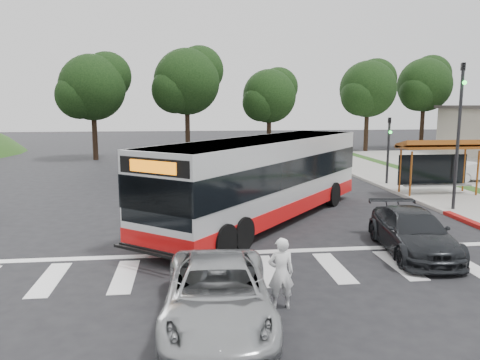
{
  "coord_description": "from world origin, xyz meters",
  "views": [
    {
      "loc": [
        -2.27,
        -17.68,
        4.7
      ],
      "look_at": [
        0.0,
        1.53,
        1.6
      ],
      "focal_mm": 35.0,
      "sensor_mm": 36.0,
      "label": 1
    }
  ],
  "objects": [
    {
      "name": "tree_ne_a",
      "position": [
        16.08,
        28.06,
        6.39
      ],
      "size": [
        6.16,
        5.74,
        9.3
      ],
      "color": "black",
      "rests_on": "parking_lot"
    },
    {
      "name": "pedestrian",
      "position": [
        -0.11,
        -7.5,
        0.85
      ],
      "size": [
        0.62,
        0.41,
        1.7
      ],
      "primitive_type": "imported",
      "rotation": [
        0.0,
        0.0,
        3.14
      ],
      "color": "white",
      "rests_on": "ground"
    },
    {
      "name": "bus_shelter",
      "position": [
        10.8,
        5.1,
        2.35
      ],
      "size": [
        4.2,
        1.6,
        2.86
      ],
      "color": "brown",
      "rests_on": "sidewalk_east"
    },
    {
      "name": "transit_bus",
      "position": [
        0.93,
        0.83,
        1.69
      ],
      "size": [
        10.42,
        11.95,
        3.38
      ],
      "primitive_type": null,
      "rotation": [
        0.0,
        0.0,
        -0.68
      ],
      "color": "silver",
      "rests_on": "ground"
    },
    {
      "name": "traffic_signal_ne_short",
      "position": [
        9.6,
        8.49,
        2.48
      ],
      "size": [
        0.18,
        0.37,
        4.0
      ],
      "color": "black",
      "rests_on": "ground"
    },
    {
      "name": "silver_suv_south",
      "position": [
        -1.62,
        -8.16,
        0.69
      ],
      "size": [
        2.56,
        5.09,
        1.38
      ],
      "primitive_type": "imported",
      "rotation": [
        0.0,
        0.0,
        -0.05
      ],
      "color": "#A3A6A8",
      "rests_on": "ground"
    },
    {
      "name": "parked_car_1",
      "position": [
        15.5,
        8.86,
        0.67
      ],
      "size": [
        3.51,
        1.37,
        1.14
      ],
      "primitive_type": "imported",
      "rotation": [
        0.0,
        0.0,
        1.62
      ],
      "color": "white",
      "rests_on": "parking_lot"
    },
    {
      "name": "crosswalk_ladder",
      "position": [
        0.0,
        -5.0,
        0.01
      ],
      "size": [
        18.0,
        2.6,
        0.01
      ],
      "primitive_type": "cube",
      "color": "silver",
      "rests_on": "ground"
    },
    {
      "name": "tree_ne_b",
      "position": [
        23.08,
        30.06,
        6.92
      ],
      "size": [
        6.16,
        5.74,
        10.02
      ],
      "color": "black",
      "rests_on": "ground"
    },
    {
      "name": "tree_north_c",
      "position": [
        -9.92,
        24.06,
        6.29
      ],
      "size": [
        6.16,
        5.74,
        9.3
      ],
      "color": "black",
      "rests_on": "ground"
    },
    {
      "name": "sidewalk_east",
      "position": [
        11.0,
        8.0,
        0.06
      ],
      "size": [
        4.0,
        40.0,
        0.12
      ],
      "primitive_type": "cube",
      "color": "gray",
      "rests_on": "ground"
    },
    {
      "name": "dark_sedan",
      "position": [
        4.93,
        -3.94,
        0.69
      ],
      "size": [
        2.49,
        4.94,
        1.37
      ],
      "primitive_type": "imported",
      "rotation": [
        0.0,
        0.0,
        -0.12
      ],
      "color": "black",
      "rests_on": "ground"
    },
    {
      "name": "traffic_signal_ne_tall",
      "position": [
        9.6,
        1.49,
        3.88
      ],
      "size": [
        0.18,
        0.37,
        6.5
      ],
      "color": "black",
      "rests_on": "ground"
    },
    {
      "name": "tree_north_a",
      "position": [
        -1.92,
        26.07,
        6.92
      ],
      "size": [
        6.6,
        6.15,
        10.17
      ],
      "color": "black",
      "rests_on": "ground"
    },
    {
      "name": "ground",
      "position": [
        0.0,
        0.0,
        0.0
      ],
      "size": [
        140.0,
        140.0,
        0.0
      ],
      "primitive_type": "plane",
      "color": "black",
      "rests_on": "ground"
    },
    {
      "name": "tree_north_b",
      "position": [
        6.07,
        28.06,
        5.66
      ],
      "size": [
        5.72,
        5.33,
        8.43
      ],
      "color": "black",
      "rests_on": "ground"
    },
    {
      "name": "curb_east",
      "position": [
        9.0,
        8.0,
        0.07
      ],
      "size": [
        0.3,
        40.0,
        0.15
      ],
      "primitive_type": "cube",
      "color": "#9E9991",
      "rests_on": "ground"
    }
  ]
}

